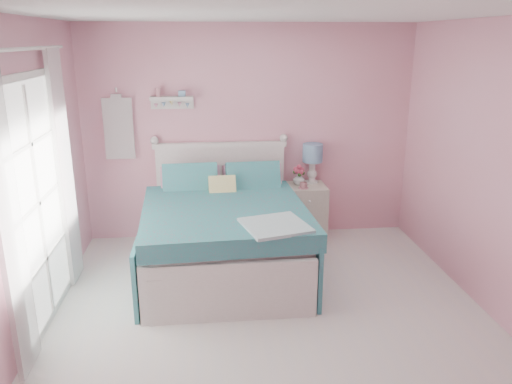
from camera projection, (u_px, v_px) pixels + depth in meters
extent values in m
plane|color=silver|center=(273.00, 328.00, 4.35)|extent=(4.50, 4.50, 0.00)
plane|color=pink|center=(249.00, 134.00, 6.10)|extent=(4.00, 0.00, 4.00)
plane|color=pink|center=(357.00, 358.00, 1.82)|extent=(4.00, 0.00, 4.00)
plane|color=pink|center=(12.00, 193.00, 3.77)|extent=(0.00, 4.50, 4.50)
plane|color=pink|center=(512.00, 179.00, 4.15)|extent=(0.00, 4.50, 4.50)
plane|color=white|center=(276.00, 12.00, 3.58)|extent=(4.50, 4.50, 0.00)
cube|color=silver|center=(225.00, 252.00, 5.36)|extent=(1.63, 2.09, 0.44)
cube|color=silver|center=(224.00, 226.00, 5.28)|extent=(1.56, 2.02, 0.16)
cube|color=silver|center=(221.00, 193.00, 6.22)|extent=(1.56, 0.07, 1.15)
cube|color=silver|center=(220.00, 145.00, 6.05)|extent=(1.62, 0.09, 0.06)
cube|color=silver|center=(229.00, 292.00, 4.39)|extent=(1.56, 0.06, 0.56)
cube|color=teal|center=(225.00, 216.00, 5.08)|extent=(1.73, 1.83, 0.18)
cube|color=pink|center=(191.00, 183.00, 5.82)|extent=(0.69, 0.31, 0.43)
cube|color=pink|center=(252.00, 182.00, 5.89)|extent=(0.69, 0.31, 0.43)
cube|color=#CCBC59|center=(222.00, 189.00, 5.59)|extent=(0.31, 0.23, 0.31)
cube|color=beige|center=(305.00, 212.00, 6.21)|extent=(0.48, 0.45, 0.69)
cube|color=silver|center=(309.00, 201.00, 5.94)|extent=(0.42, 0.02, 0.16)
sphere|color=white|center=(310.00, 201.00, 5.92)|extent=(0.03, 0.03, 0.03)
cylinder|color=white|center=(312.00, 182.00, 6.22)|extent=(0.16, 0.16, 0.02)
cylinder|color=white|center=(312.00, 171.00, 6.18)|extent=(0.08, 0.08, 0.27)
cylinder|color=#7097BC|center=(313.00, 153.00, 6.11)|extent=(0.25, 0.25, 0.22)
imported|color=silver|center=(299.00, 179.00, 6.12)|extent=(0.19, 0.19, 0.15)
imported|color=#BE7F87|center=(303.00, 185.00, 5.97)|extent=(0.11, 0.11, 0.07)
sphere|color=#DA4A69|center=(299.00, 167.00, 6.08)|extent=(0.06, 0.06, 0.06)
sphere|color=#DA4A69|center=(302.00, 170.00, 6.11)|extent=(0.06, 0.06, 0.06)
sphere|color=#DA4A69|center=(296.00, 169.00, 6.09)|extent=(0.06, 0.06, 0.06)
sphere|color=#DA4A69|center=(301.00, 172.00, 6.07)|extent=(0.06, 0.06, 0.06)
sphere|color=#DA4A69|center=(297.00, 171.00, 6.07)|extent=(0.06, 0.06, 0.06)
cube|color=silver|center=(172.00, 98.00, 5.81)|extent=(0.50, 0.14, 0.04)
cube|color=silver|center=(172.00, 104.00, 5.88)|extent=(0.50, 0.03, 0.12)
cylinder|color=#D18C99|center=(158.00, 92.00, 5.77)|extent=(0.06, 0.06, 0.10)
cube|color=#7097BC|center=(182.00, 94.00, 5.80)|extent=(0.08, 0.06, 0.07)
cube|color=white|center=(119.00, 129.00, 5.86)|extent=(0.34, 0.03, 0.72)
cube|color=silver|center=(20.00, 77.00, 3.91)|extent=(0.04, 1.32, 0.06)
cube|color=silver|center=(52.00, 313.00, 4.53)|extent=(0.04, 1.32, 0.06)
cube|color=silver|center=(10.00, 235.00, 3.63)|extent=(0.04, 0.06, 2.10)
cube|color=silver|center=(58.00, 186.00, 4.83)|extent=(0.04, 0.06, 2.10)
cube|color=white|center=(37.00, 204.00, 4.22)|extent=(0.02, 1.20, 2.04)
cube|color=white|center=(9.00, 223.00, 3.49)|extent=(0.04, 0.40, 2.32)
cube|color=white|center=(65.00, 170.00, 4.90)|extent=(0.04, 0.40, 2.32)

